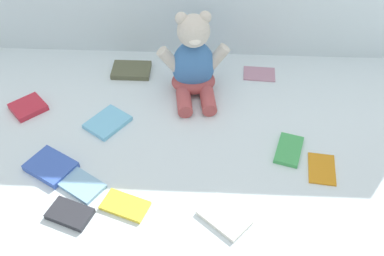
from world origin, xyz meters
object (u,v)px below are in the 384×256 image
Objects in this scene: book_case_6 at (131,70)px; book_case_10 at (125,206)px; book_case_0 at (322,168)px; book_case_8 at (259,73)px; book_case_4 at (289,150)px; book_case_2 at (51,166)px; book_case_3 at (108,122)px; book_case_5 at (224,217)px; book_case_7 at (28,107)px; teddy_bear at (194,64)px; book_case_9 at (79,183)px; book_case_1 at (70,214)px.

book_case_6 is 0.58m from book_case_10.
book_case_0 is 1.02× the size of book_case_8.
book_case_2 is at bearing 24.61° from book_case_4.
book_case_3 reaches higher than book_case_0.
book_case_3 is 0.49m from book_case_5.
book_case_0 is 0.33m from book_case_5.
book_case_3 is at bearing -57.14° from book_case_8.
book_case_10 is at bearing 143.76° from book_case_3.
book_case_5 is at bearing 15.14° from book_case_7.
teddy_bear reaches higher than book_case_4.
book_case_0 is at bearing 130.01° from book_case_9.
book_case_9 is at bearing 30.85° from book_case_4.
book_case_2 is 0.48m from book_case_6.
book_case_2 is 0.28m from book_case_7.
book_case_10 is (-0.26, 0.02, -0.00)m from book_case_5.
book_case_9 is (-0.04, -0.24, -0.00)m from book_case_3.
book_case_10 is (-0.38, -0.59, 0.00)m from book_case_8.
book_case_5 is 0.41m from book_case_9.
book_case_2 reaches higher than book_case_1.
book_case_10 is at bearing 6.58° from book_case_6.
book_case_0 is at bearing -16.22° from book_case_5.
book_case_3 is 1.13× the size of book_case_8.
book_case_3 is 1.26× the size of book_case_7.
book_case_7 is (-0.14, 0.25, -0.00)m from book_case_2.
book_case_7 is 0.82× the size of book_case_10.
teddy_bear reaches higher than book_case_10.
teddy_bear is 0.55m from book_case_7.
book_case_8 and book_case_10 have the same top height.
book_case_1 reaches higher than book_case_4.
book_case_6 is (0.16, 0.46, -0.00)m from book_case_2.
book_case_4 is (0.68, 0.10, -0.00)m from book_case_2.
book_case_0 is 0.80× the size of book_case_9.
book_case_5 is (0.36, -0.33, -0.00)m from book_case_3.
teddy_bear is 2.58× the size of book_case_1.
book_case_7 is (-0.27, 0.06, 0.00)m from book_case_3.
book_case_2 reaches higher than book_case_7.
book_case_5 is 0.95× the size of book_case_6.
book_case_7 is (-0.63, 0.39, 0.00)m from book_case_5.
book_case_5 is (0.10, -0.51, -0.10)m from teddy_bear.
teddy_bear is 2.37× the size of book_case_10.
book_case_5 is at bearing -140.47° from book_case_0.
book_case_0 is 0.69m from book_case_1.
book_case_6 reaches higher than book_case_8.
book_case_4 is at bearing -153.95° from book_case_3.
book_case_7 is 0.38m from book_case_9.
book_case_6 is at bearing -155.21° from book_case_9.
book_case_2 reaches higher than book_case_10.
book_case_5 is 0.68m from book_case_6.
book_case_5 is 0.90× the size of book_case_9.
book_case_10 is (-0.53, -0.15, 0.00)m from book_case_0.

